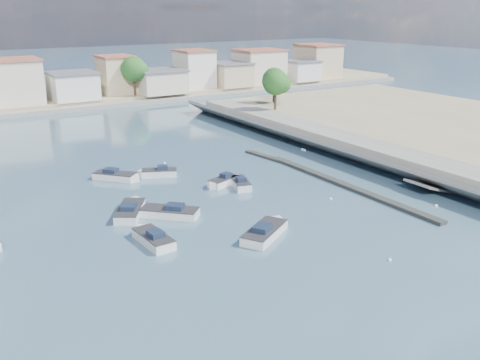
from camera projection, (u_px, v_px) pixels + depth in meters
The scene contains 16 objects.
ground at pixel (170, 140), 79.33m from camera, with size 400.00×400.00×0.00m, color #2A3E54.
seawall_walkway at pixel (397, 158), 66.68m from camera, with size 5.00×90.00×1.80m, color slate.
breakwater at pixel (328, 179), 60.78m from camera, with size 2.00×31.02×0.35m.
far_shore_land at pixel (72, 91), 121.00m from camera, with size 160.00×40.00×1.40m, color gray.
far_shore_quay at pixel (102, 106), 104.18m from camera, with size 160.00×2.50×0.80m, color slate.
far_town at pixel (141, 76), 112.97m from camera, with size 113.01×12.80×8.35m.
shore_trees at pixel (147, 75), 104.28m from camera, with size 74.56×38.32×7.92m.
motorboat_a at pixel (152, 238), 44.66m from camera, with size 2.11×5.27×1.48m.
motorboat_b at pixel (240, 183), 58.61m from camera, with size 2.71×4.42×1.48m.
motorboat_c at pixel (167, 213), 50.25m from camera, with size 5.31×5.22×1.48m.
motorboat_d at pixel (222, 182), 59.00m from camera, with size 4.28×2.72×1.48m.
motorboat_e at pixel (131, 210), 50.82m from camera, with size 4.53×5.54×1.48m.
motorboat_f at pixel (157, 173), 62.20m from camera, with size 4.45×3.19×1.48m.
motorboat_g at pixel (117, 177), 60.92m from camera, with size 4.69×4.92×1.48m.
motorboat_h at pixel (266, 232), 45.99m from camera, with size 5.75×4.67×1.48m.
mooring_buoys at pixel (311, 180), 60.61m from camera, with size 19.32×34.56×0.34m.
Camera 1 is at (-32.35, -30.97, 18.80)m, focal length 40.00 mm.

